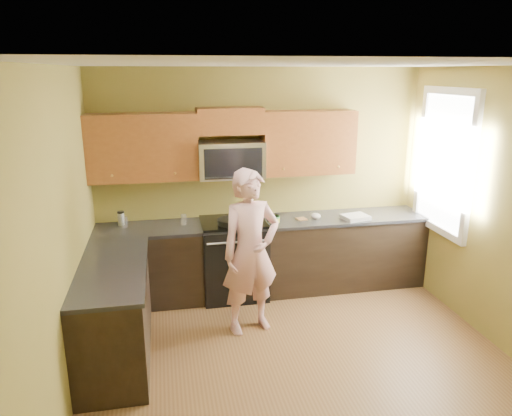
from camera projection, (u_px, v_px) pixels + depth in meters
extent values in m
plane|color=brown|center=(305.00, 370.00, 4.39)|extent=(4.00, 4.00, 0.00)
plane|color=white|center=(315.00, 64.00, 3.64)|extent=(4.00, 4.00, 0.00)
plane|color=olive|center=(261.00, 180.00, 5.90)|extent=(4.00, 0.00, 4.00)
plane|color=olive|center=(445.00, 373.00, 2.13)|extent=(4.00, 0.00, 4.00)
plane|color=olive|center=(58.00, 248.00, 3.64)|extent=(0.00, 4.00, 4.00)
cube|color=black|center=(266.00, 258.00, 5.87)|extent=(4.00, 0.60, 0.88)
cube|color=black|center=(115.00, 314.00, 4.51)|extent=(0.60, 1.60, 0.88)
cube|color=black|center=(266.00, 222.00, 5.73)|extent=(4.00, 0.62, 0.04)
cube|color=black|center=(112.00, 269.00, 4.39)|extent=(0.62, 1.60, 0.04)
cube|color=brown|center=(230.00, 121.00, 5.46)|extent=(0.76, 0.33, 0.30)
imported|color=#D1686D|center=(251.00, 252.00, 4.88)|extent=(0.72, 0.56, 1.73)
cube|color=#B27F47|center=(302.00, 219.00, 5.77)|extent=(0.13, 0.13, 0.01)
ellipsoid|color=silver|center=(257.00, 225.00, 5.46)|extent=(0.14, 0.15, 0.06)
ellipsoid|color=silver|center=(316.00, 216.00, 5.80)|extent=(0.14, 0.15, 0.07)
cube|color=silver|center=(355.00, 217.00, 5.78)|extent=(0.34, 0.30, 0.05)
cylinder|color=silver|center=(125.00, 222.00, 5.48)|extent=(0.08, 0.08, 0.12)
cylinder|color=silver|center=(184.00, 219.00, 5.58)|extent=(0.09, 0.09, 0.12)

